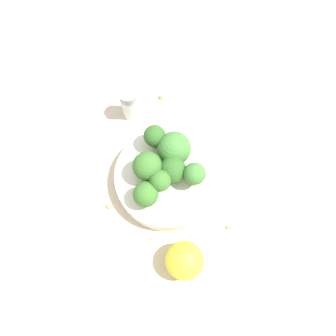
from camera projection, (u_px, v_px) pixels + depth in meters
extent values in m
plane|color=beige|center=(168.00, 181.00, 0.56)|extent=(3.00, 3.00, 0.00)
cylinder|color=silver|center=(168.00, 178.00, 0.54)|extent=(0.17, 0.17, 0.03)
cylinder|color=#7A9E5B|center=(193.00, 180.00, 0.51)|extent=(0.02, 0.02, 0.03)
sphere|color=#3D7533|center=(194.00, 175.00, 0.49)|extent=(0.03, 0.03, 0.03)
cylinder|color=#8EB770|center=(172.00, 174.00, 0.52)|extent=(0.02, 0.02, 0.02)
sphere|color=#2D5B23|center=(173.00, 170.00, 0.50)|extent=(0.04, 0.04, 0.04)
cylinder|color=#84AD66|center=(175.00, 153.00, 0.53)|extent=(0.02, 0.02, 0.02)
sphere|color=#3D7533|center=(175.00, 149.00, 0.51)|extent=(0.05, 0.05, 0.05)
cylinder|color=#8EB770|center=(160.00, 185.00, 0.51)|extent=(0.02, 0.02, 0.03)
sphere|color=#386B28|center=(160.00, 181.00, 0.49)|extent=(0.03, 0.03, 0.03)
cylinder|color=#7A9E5B|center=(155.00, 141.00, 0.54)|extent=(0.02, 0.02, 0.02)
sphere|color=#2D5B23|center=(155.00, 136.00, 0.52)|extent=(0.04, 0.04, 0.04)
cylinder|color=#7A9E5B|center=(148.00, 171.00, 0.52)|extent=(0.02, 0.02, 0.02)
sphere|color=#386B28|center=(147.00, 166.00, 0.50)|extent=(0.05, 0.05, 0.05)
cylinder|color=#7A9E5B|center=(146.00, 197.00, 0.50)|extent=(0.01, 0.01, 0.02)
sphere|color=#386B28|center=(146.00, 194.00, 0.49)|extent=(0.04, 0.04, 0.04)
cylinder|color=silver|center=(130.00, 106.00, 0.58)|extent=(0.03, 0.03, 0.05)
cylinder|color=gray|center=(128.00, 96.00, 0.55)|extent=(0.03, 0.03, 0.01)
sphere|color=yellow|center=(185.00, 260.00, 0.48)|extent=(0.06, 0.06, 0.06)
cube|color=#AD7F4C|center=(108.00, 206.00, 0.54)|extent=(0.01, 0.01, 0.01)
cube|color=#AD7F4C|center=(148.00, 238.00, 0.52)|extent=(0.01, 0.01, 0.01)
cube|color=olive|center=(229.00, 227.00, 0.52)|extent=(0.01, 0.01, 0.01)
cube|color=olive|center=(161.00, 97.00, 0.61)|extent=(0.01, 0.01, 0.01)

